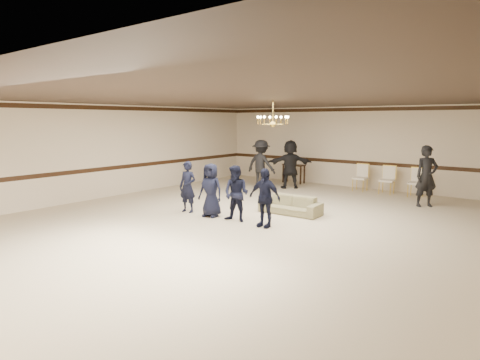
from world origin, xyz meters
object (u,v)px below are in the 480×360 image
(banquet_chair_left, at_px, (360,178))
(banquet_chair_right, at_px, (416,183))
(boy_c, at_px, (236,194))
(adult_right, at_px, (426,176))
(boy_b, at_px, (211,190))
(settee, at_px, (290,205))
(boy_a, at_px, (188,187))
(console_table, at_px, (294,174))
(boy_d, at_px, (264,198))
(adult_mid, at_px, (290,164))
(adult_left, at_px, (261,164))
(banquet_chair_mid, at_px, (387,180))
(chandelier, at_px, (273,112))

(banquet_chair_left, bearing_deg, banquet_chair_right, -1.64)
(boy_c, distance_m, adult_right, 6.15)
(banquet_chair_left, bearing_deg, boy_b, -106.54)
(boy_c, relative_size, settee, 0.84)
(boy_a, relative_size, boy_b, 1.00)
(banquet_chair_left, xyz_separation_m, console_table, (-3.00, 0.20, -0.10))
(boy_d, bearing_deg, adult_mid, 111.92)
(adult_mid, distance_m, banquet_chair_left, 2.70)
(banquet_chair_right, bearing_deg, boy_c, -116.59)
(console_table, bearing_deg, boy_b, -74.02)
(banquet_chair_right, bearing_deg, boy_a, -128.52)
(adult_left, xyz_separation_m, adult_right, (6.00, 0.30, 0.00))
(banquet_chair_mid, bearing_deg, console_table, 171.84)
(boy_a, bearing_deg, console_table, 83.84)
(banquet_chair_left, height_order, banquet_chair_mid, same)
(settee, relative_size, console_table, 1.86)
(console_table, bearing_deg, banquet_chair_right, 2.98)
(boy_c, bearing_deg, settee, 60.11)
(adult_left, xyz_separation_m, banquet_chair_left, (3.34, 1.75, -0.45))
(boy_a, height_order, adult_mid, adult_mid)
(boy_c, relative_size, banquet_chair_mid, 1.48)
(adult_left, relative_size, banquet_chair_mid, 1.88)
(chandelier, distance_m, boy_a, 3.24)
(adult_mid, relative_size, adult_right, 1.00)
(banquet_chair_mid, bearing_deg, chandelier, -111.71)
(boy_c, xyz_separation_m, adult_right, (3.49, 5.06, 0.21))
(chandelier, relative_size, boy_b, 0.63)
(settee, relative_size, adult_left, 0.94)
(adult_mid, distance_m, banquet_chair_mid, 3.63)
(adult_mid, height_order, adult_right, same)
(chandelier, height_order, boy_a, chandelier)
(boy_b, xyz_separation_m, settee, (1.58, 1.65, -0.49))
(adult_left, height_order, banquet_chair_right, adult_left)
(chandelier, height_order, adult_left, chandelier)
(settee, relative_size, banquet_chair_left, 1.76)
(banquet_chair_right, bearing_deg, chandelier, -118.97)
(banquet_chair_mid, height_order, banquet_chair_right, same)
(adult_left, distance_m, banquet_chair_right, 5.64)
(boy_a, distance_m, banquet_chair_mid, 7.46)
(boy_a, height_order, console_table, boy_a)
(settee, distance_m, adult_mid, 4.50)
(adult_left, relative_size, console_table, 1.99)
(boy_a, distance_m, adult_left, 4.82)
(adult_right, bearing_deg, adult_mid, 133.59)
(boy_b, bearing_deg, boy_c, -7.93)
(boy_b, relative_size, banquet_chair_left, 1.48)
(adult_mid, xyz_separation_m, banquet_chair_right, (4.44, 1.05, -0.45))
(boy_c, height_order, adult_left, adult_left)
(boy_a, bearing_deg, boy_d, -9.30)
(adult_mid, relative_size, console_table, 1.99)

